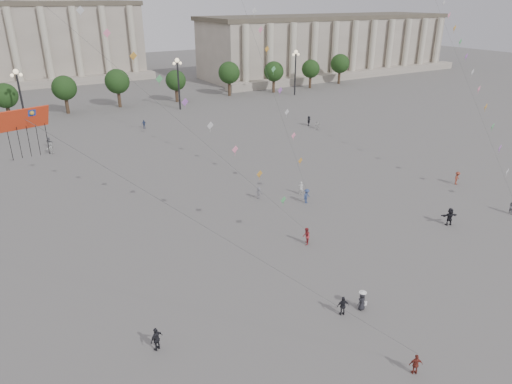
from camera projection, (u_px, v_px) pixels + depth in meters
ground at (345, 307)px, 35.44m from camera, size 360.00×360.00×0.00m
hall_east at (330, 45)px, 141.60m from camera, size 84.00×26.22×17.20m
hall_central at (50, 27)px, 131.67m from camera, size 48.30×34.30×35.50m
tree_row at (96, 85)px, 94.78m from camera, size 137.12×5.12×8.00m
lamp_post_mid_west at (19, 88)px, 80.61m from camera, size 2.00×0.90×10.65m
lamp_post_mid_east at (178, 74)px, 94.80m from camera, size 2.00×0.90×10.65m
lamp_post_far_east at (296, 64)px, 109.00m from camera, size 2.00×0.90×10.65m
person_crowd_0 at (144, 124)px, 83.30m from camera, size 0.97×0.49×1.58m
person_crowd_3 at (450, 217)px, 47.80m from camera, size 1.87×1.23×1.93m
person_crowd_4 at (51, 148)px, 69.57m from camera, size 1.44×1.70×1.84m
person_crowd_6 at (259, 193)px, 54.11m from camera, size 1.08×0.81×1.49m
person_crowd_7 at (317, 125)px, 83.07m from camera, size 1.40×0.54×1.48m
person_crowd_8 at (457, 178)px, 58.26m from camera, size 1.24×0.92×1.72m
person_crowd_9 at (309, 121)px, 85.02m from camera, size 1.54×1.59×1.81m
person_crowd_12 at (49, 142)px, 72.82m from camera, size 1.32×1.51×1.65m
person_crowd_13 at (301, 188)px, 55.28m from camera, size 0.73×0.71×1.69m
tourist_0 at (416, 364)px, 28.88m from camera, size 0.94×0.74×1.49m
tourist_1 at (343, 306)px, 34.24m from camera, size 1.03×0.71×1.62m
tourist_4 at (157, 339)px, 30.81m from camera, size 1.13×0.82×1.77m
kite_flyer_0 at (306, 236)px, 44.07m from camera, size 1.05×1.08×1.75m
kite_flyer_1 at (307, 196)px, 52.97m from camera, size 1.30×1.04×1.76m
hat_person at (362, 301)px, 34.83m from camera, size 0.80×0.60×1.69m
dragon_kite at (35, 137)px, 21.32m from camera, size 10.49×5.17×25.94m
kite_train_east at (443, 8)px, 65.83m from camera, size 22.53×41.08×59.56m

